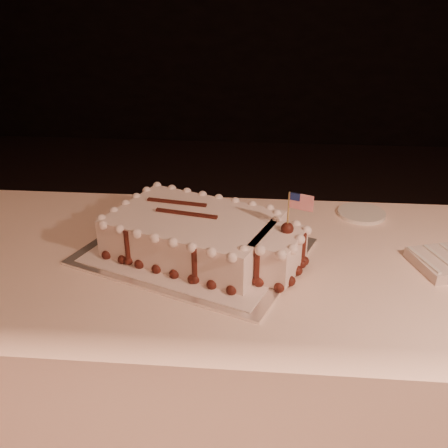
# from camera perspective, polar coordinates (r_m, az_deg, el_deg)

# --- Properties ---
(banquet_table) EXTENTS (2.40, 0.80, 0.75)m
(banquet_table) POSITION_cam_1_polar(r_m,az_deg,el_deg) (1.54, 12.99, -16.59)
(banquet_table) COLOR #FFDAC5
(banquet_table) RESTS_ON ground
(cake_board) EXTENTS (0.66, 0.59, 0.01)m
(cake_board) POSITION_cam_1_polar(r_m,az_deg,el_deg) (1.33, -3.44, -3.14)
(cake_board) COLOR white
(cake_board) RESTS_ON banquet_table
(doily) EXTENTS (0.59, 0.53, 0.00)m
(doily) POSITION_cam_1_polar(r_m,az_deg,el_deg) (1.33, -3.45, -2.95)
(doily) COLOR silver
(doily) RESTS_ON cake_board
(sheet_cake) EXTENTS (0.54, 0.42, 0.21)m
(sheet_cake) POSITION_cam_1_polar(r_m,az_deg,el_deg) (1.29, -2.38, -1.30)
(sheet_cake) COLOR white
(sheet_cake) RESTS_ON doily
(side_plate) EXTENTS (0.14, 0.14, 0.01)m
(side_plate) POSITION_cam_1_polar(r_m,az_deg,el_deg) (1.59, 15.44, 1.18)
(side_plate) COLOR white
(side_plate) RESTS_ON banquet_table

